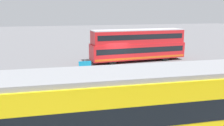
{
  "coord_description": "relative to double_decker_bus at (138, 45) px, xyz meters",
  "views": [
    {
      "loc": [
        7.89,
        24.29,
        5.98
      ],
      "look_at": [
        2.45,
        5.44,
        1.65
      ],
      "focal_mm": 37.3,
      "sensor_mm": 36.0,
      "label": 1
    }
  ],
  "objects": [
    {
      "name": "tram_yellow",
      "position": [
        9.04,
        17.62,
        -0.12
      ],
      "size": [
        14.5,
        3.63,
        3.62
      ],
      "color": "yellow",
      "rests_on": "ground"
    },
    {
      "name": "pedestrian_railing",
      "position": [
        3.65,
        8.4,
        -1.26
      ],
      "size": [
        7.7,
        0.12,
        1.08
      ],
      "color": "gray",
      "rests_on": "ground"
    },
    {
      "name": "info_sign",
      "position": [
        8.06,
        8.87,
        -0.4
      ],
      "size": [
        0.98,
        0.13,
        2.33
      ],
      "color": "slate",
      "rests_on": "ground"
    },
    {
      "name": "double_decker_bus",
      "position": [
        0.0,
        0.0,
        0.0
      ],
      "size": [
        11.85,
        2.93,
        3.88
      ],
      "color": "red",
      "rests_on": "ground"
    },
    {
      "name": "ground_plane",
      "position": [
        3.03,
        2.1,
        -2.0
      ],
      "size": [
        160.0,
        160.0,
        0.0
      ],
      "primitive_type": "plane",
      "color": "slate"
    },
    {
      "name": "pedestrian_near_railing",
      "position": [
        5.79,
        9.02,
        -1.04
      ],
      "size": [
        0.45,
        0.45,
        1.67
      ],
      "color": "#33384C",
      "rests_on": "ground"
    }
  ]
}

